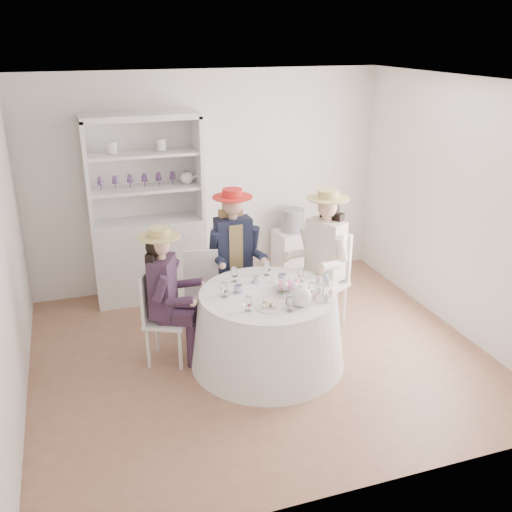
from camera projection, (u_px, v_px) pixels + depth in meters
name	position (u px, v px, depth m)	size (l,w,h in m)	color
ground	(259.00, 354.00, 5.89)	(4.50, 4.50, 0.00)	#8B5F45
ceiling	(260.00, 82.00, 4.90)	(4.50, 4.50, 0.00)	white
wall_back	(208.00, 181.00, 7.16)	(4.50, 4.50, 0.00)	white
wall_front	(360.00, 327.00, 3.63)	(4.50, 4.50, 0.00)	white
wall_left	(3.00, 258.00, 4.73)	(4.50, 4.50, 0.00)	white
wall_right	(459.00, 209.00, 6.06)	(4.50, 4.50, 0.00)	white
tea_table	(268.00, 328.00, 5.62)	(1.53, 1.53, 0.76)	white
hutch	(148.00, 235.00, 6.91)	(1.52, 0.99, 2.25)	silver
side_table	(292.00, 254.00, 7.62)	(0.42, 0.42, 0.66)	silver
hatbox	(293.00, 220.00, 7.44)	(0.30, 0.30, 0.30)	black
guest_left	(165.00, 289.00, 5.49)	(0.59, 0.54, 1.41)	silver
guest_mid	(234.00, 248.00, 6.30)	(0.55, 0.58, 1.54)	silver
guest_right	(324.00, 252.00, 6.15)	(0.67, 0.61, 1.57)	silver
spare_chair	(201.00, 284.00, 6.26)	(0.46, 0.46, 0.96)	silver
teacup_a	(238.00, 289.00, 5.46)	(0.09, 0.09, 0.07)	white
teacup_b	(256.00, 280.00, 5.69)	(0.06, 0.06, 0.06)	white
teacup_c	(282.00, 278.00, 5.70)	(0.09, 0.09, 0.08)	white
flower_bowl	(287.00, 287.00, 5.54)	(0.22, 0.22, 0.06)	white
flower_arrangement	(288.00, 285.00, 5.42)	(0.19, 0.19, 0.07)	pink
table_teapot	(301.00, 296.00, 5.20)	(0.28, 0.20, 0.21)	white
sandwich_plate	(270.00, 306.00, 5.18)	(0.27, 0.27, 0.06)	white
cupcake_stand	(323.00, 290.00, 5.33)	(0.24, 0.24, 0.22)	white
stemware_set	(268.00, 286.00, 5.45)	(0.90, 0.90, 0.15)	white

